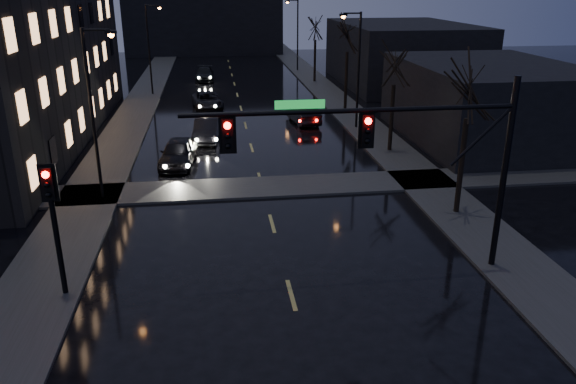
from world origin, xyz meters
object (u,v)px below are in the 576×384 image
object	(u,v)px
lead_car	(303,114)
oncoming_car_b	(206,130)
oncoming_car_c	(207,101)
oncoming_car_a	(178,153)
oncoming_car_d	(205,74)

from	to	relation	value
lead_car	oncoming_car_b	bearing A→B (deg)	21.45
oncoming_car_c	lead_car	bearing A→B (deg)	-47.45
oncoming_car_c	oncoming_car_a	bearing A→B (deg)	-102.78
oncoming_car_d	oncoming_car_c	bearing A→B (deg)	-87.50
oncoming_car_b	oncoming_car_c	bearing A→B (deg)	94.26
oncoming_car_b	oncoming_car_d	world-z (taller)	oncoming_car_b
oncoming_car_b	lead_car	bearing A→B (deg)	34.01
oncoming_car_a	oncoming_car_b	xyz separation A→B (m)	(1.58, 5.17, -0.05)
lead_car	oncoming_car_d	bearing A→B (deg)	-78.19
oncoming_car_b	oncoming_car_d	bearing A→B (deg)	95.21
oncoming_car_a	oncoming_car_b	size ratio (longest dim) A/B	1.04
oncoming_car_c	oncoming_car_d	xyz separation A→B (m)	(-0.29, 14.41, 0.02)
oncoming_car_b	oncoming_car_c	size ratio (longest dim) A/B	0.89
oncoming_car_a	oncoming_car_d	bearing A→B (deg)	94.22
oncoming_car_b	oncoming_car_a	bearing A→B (deg)	-102.29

